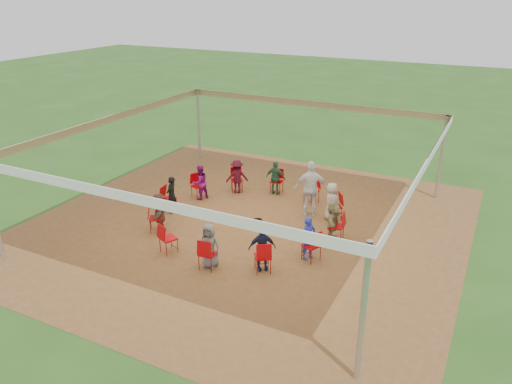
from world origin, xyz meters
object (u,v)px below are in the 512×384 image
at_px(chair_10, 208,254).
at_px(person_seated_3, 276,178).
at_px(person_seated_1, 333,220).
at_px(person_seated_4, 237,177).
at_px(person_seated_6, 172,195).
at_px(person_seated_0, 309,238).
at_px(chair_4, 277,182).
at_px(chair_11, 263,257).
at_px(standing_person, 311,189).
at_px(person_seated_5, 200,182).
at_px(chair_7, 169,199).
at_px(chair_8, 156,218).
at_px(laptop, 304,237).
at_px(person_seated_9, 262,248).
at_px(chair_3, 312,191).
at_px(chair_6, 198,186).
at_px(cable_coil, 258,220).
at_px(chair_0, 311,246).
at_px(chair_1, 336,226).
at_px(chair_2, 334,206).
at_px(person_seated_2, 331,201).
at_px(person_seated_8, 209,246).
at_px(chair_9, 168,238).
at_px(chair_5, 237,180).
at_px(person_seated_7, 160,212).

xyz_separation_m(chair_10, person_seated_3, (-0.56, 5.53, 0.18)).
bearing_deg(person_seated_1, person_seated_4, 60.00).
bearing_deg(person_seated_6, person_seated_0, 75.00).
bearing_deg(chair_4, chair_11, 105.00).
bearing_deg(standing_person, person_seated_5, -16.36).
height_order(chair_7, person_seated_5, person_seated_5).
bearing_deg(standing_person, chair_11, 68.96).
distance_m(chair_4, chair_8, 4.91).
height_order(chair_7, standing_person, standing_person).
height_order(chair_4, person_seated_1, person_seated_1).
bearing_deg(laptop, person_seated_9, 171.52).
relative_size(chair_3, chair_8, 1.00).
relative_size(chair_6, cable_coil, 2.50).
bearing_deg(chair_0, chair_1, 15.00).
bearing_deg(chair_2, chair_6, 60.00).
height_order(chair_4, person_seated_9, person_seated_9).
distance_m(person_seated_2, person_seated_3, 2.72).
xyz_separation_m(chair_1, person_seated_0, (-0.35, -1.40, 0.18)).
bearing_deg(person_seated_8, chair_9, 169.61).
height_order(chair_5, chair_11, same).
distance_m(person_seated_9, cable_coil, 3.04).
xyz_separation_m(chair_5, person_seated_7, (-0.55, -3.89, 0.18)).
xyz_separation_m(chair_10, person_seated_8, (-0.01, 0.12, 0.18)).
height_order(chair_7, chair_8, same).
height_order(person_seated_1, standing_person, standing_person).
xyz_separation_m(person_seated_3, person_seated_7, (-1.93, -4.29, 0.00)).
xyz_separation_m(person_seated_5, cable_coil, (2.64, -0.71, -0.61)).
bearing_deg(person_seated_6, chair_10, 43.76).
bearing_deg(person_seated_8, person_seated_2, 60.00).
bearing_deg(person_seated_2, chair_7, 74.67).
xyz_separation_m(chair_0, chair_6, (-5.17, 2.33, 0.00)).
xyz_separation_m(person_seated_0, cable_coil, (-2.32, 1.52, -0.61)).
height_order(chair_0, person_seated_1, person_seated_1).
bearing_deg(person_seated_7, cable_coil, 94.35).
distance_m(person_seated_7, person_seated_8, 2.72).
height_order(chair_2, chair_7, same).
distance_m(chair_4, person_seated_6, 3.93).
bearing_deg(chair_6, person_seated_0, 90.00).
bearing_deg(standing_person, person_seated_2, 155.35).
height_order(chair_3, chair_5, same).
bearing_deg(person_seated_7, chair_0, 59.29).
height_order(chair_0, person_seated_0, person_seated_0).
xyz_separation_m(chair_8, cable_coil, (2.46, 2.06, -0.43)).
relative_size(chair_0, chair_1, 1.00).
height_order(chair_2, chair_11, same).
distance_m(chair_0, chair_11, 1.47).
xyz_separation_m(person_seated_1, standing_person, (-1.20, 1.33, 0.31)).
distance_m(person_seated_4, cable_coil, 2.58).
xyz_separation_m(person_seated_7, cable_coil, (2.36, 1.99, -0.61)).
bearing_deg(chair_9, standing_person, 81.80).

